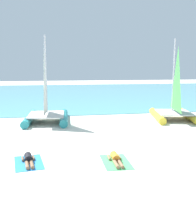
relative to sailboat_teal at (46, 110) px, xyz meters
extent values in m
plane|color=silver|center=(3.10, 2.02, -0.91)|extent=(120.00, 120.00, 0.00)
cube|color=#5BB2C1|center=(3.10, 22.11, -0.89)|extent=(120.00, 40.00, 0.05)
cylinder|color=teal|center=(-1.21, 0.23, -0.64)|extent=(0.85, 4.71, 0.54)
cylinder|color=teal|center=(1.23, 0.06, -0.64)|extent=(0.85, 4.71, 0.54)
cube|color=silver|center=(-0.01, -0.08, -0.34)|extent=(2.65, 3.16, 0.07)
cylinder|color=silver|center=(0.04, 0.59, 2.41)|extent=(0.11, 0.11, 5.57)
pyramid|color=white|center=(-0.03, -0.51, 2.24)|extent=(0.23, 2.45, 4.68)
cylinder|color=yellow|center=(8.23, -0.34, -0.65)|extent=(1.55, 4.58, 0.52)
cylinder|color=yellow|center=(10.56, -0.88, -0.65)|extent=(1.55, 4.58, 0.52)
cube|color=silver|center=(9.35, -0.82, -0.35)|extent=(3.00, 3.40, 0.07)
cylinder|color=silver|center=(9.50, -0.19, 2.34)|extent=(0.11, 0.11, 5.45)
pyramid|color=#4CA54C|center=(9.25, -1.24, 2.17)|extent=(0.61, 2.35, 4.58)
cube|color=#338CD8|center=(-0.68, -8.26, -0.90)|extent=(1.35, 2.03, 0.01)
cylinder|color=black|center=(-0.71, -8.06, -0.75)|extent=(0.38, 0.66, 0.30)
sphere|color=#8C6647|center=(-0.77, -7.66, -0.75)|extent=(0.22, 0.22, 0.22)
cylinder|color=#8C6647|center=(-0.71, -8.72, -0.83)|extent=(0.25, 0.79, 0.14)
cylinder|color=#8C6647|center=(-0.53, -8.70, -0.83)|extent=(0.25, 0.79, 0.14)
cylinder|color=#8C6647|center=(-0.95, -7.94, -0.84)|extent=(0.16, 0.46, 0.10)
cylinder|color=#8C6647|center=(-0.51, -7.88, -0.84)|extent=(0.16, 0.46, 0.10)
cube|color=#4CB266|center=(2.85, -8.82, -0.90)|extent=(1.17, 1.94, 0.01)
cylinder|color=orange|center=(2.85, -8.62, -0.75)|extent=(0.32, 0.63, 0.30)
sphere|color=#8C6647|center=(2.87, -8.22, -0.75)|extent=(0.22, 0.22, 0.22)
cylinder|color=#8C6647|center=(2.74, -9.27, -0.83)|extent=(0.17, 0.78, 0.14)
cylinder|color=#8C6647|center=(2.92, -9.28, -0.83)|extent=(0.17, 0.78, 0.14)
cylinder|color=#8C6647|center=(2.64, -8.46, -0.84)|extent=(0.12, 0.45, 0.10)
cylinder|color=#8C6647|center=(3.08, -8.48, -0.84)|extent=(0.12, 0.45, 0.10)
camera|label=1|loc=(0.21, -18.94, 2.92)|focal=42.50mm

